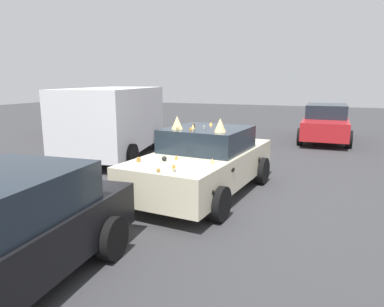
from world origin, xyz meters
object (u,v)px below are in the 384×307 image
at_px(parked_van_row_back_far, 114,119).
at_px(parked_sedan_near_right, 326,123).
at_px(parked_sedan_behind_left, 92,116).
at_px(art_car_decorated, 205,161).

distance_m(parked_van_row_back_far, parked_sedan_near_right, 8.84).
bearing_deg(parked_van_row_back_far, parked_sedan_behind_left, -149.25).
distance_m(parked_sedan_behind_left, parked_sedan_near_right, 11.19).
bearing_deg(art_car_decorated, parked_sedan_near_right, 170.35).
bearing_deg(parked_van_row_back_far, art_car_decorated, 45.13).
bearing_deg(parked_sedan_near_right, art_car_decorated, -15.56).
bearing_deg(parked_sedan_near_right, parked_van_row_back_far, -47.70).
distance_m(parked_van_row_back_far, parked_sedan_behind_left, 6.87).
xyz_separation_m(parked_van_row_back_far, parked_sedan_near_right, (6.07, -6.40, -0.50)).
xyz_separation_m(art_car_decorated, parked_sedan_near_right, (8.67, -2.22, 0.03)).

